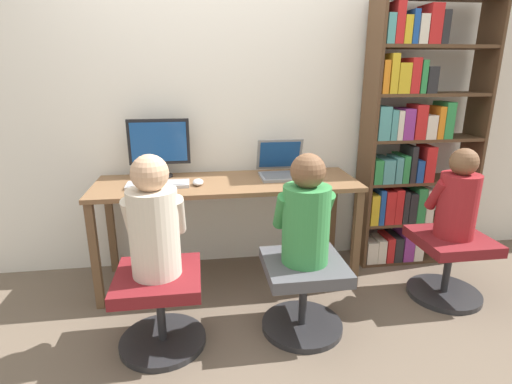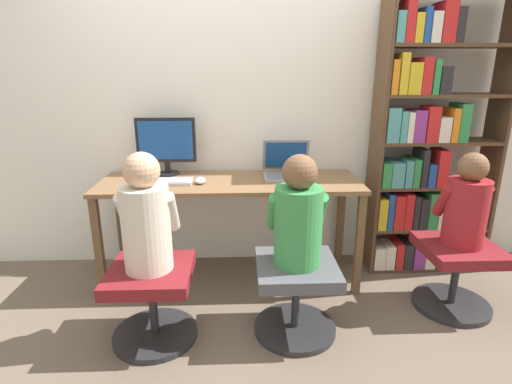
{
  "view_description": "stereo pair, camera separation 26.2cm",
  "coord_description": "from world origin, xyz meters",
  "px_view_note": "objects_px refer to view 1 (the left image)",
  "views": [
    {
      "loc": [
        -0.19,
        -2.38,
        1.5
      ],
      "look_at": [
        0.17,
        0.1,
        0.73
      ],
      "focal_mm": 28.0,
      "sensor_mm": 36.0,
      "label": 1
    },
    {
      "loc": [
        0.07,
        -2.41,
        1.5
      ],
      "look_at": [
        0.17,
        0.1,
        0.73
      ],
      "focal_mm": 28.0,
      "sensor_mm": 36.0,
      "label": 2
    }
  ],
  "objects_px": {
    "laptop": "(282,169)",
    "bookshelf": "(410,146)",
    "office_chair_side": "(449,261)",
    "office_chair_left": "(160,303)",
    "person_at_laptop": "(306,215)",
    "person_near_shelf": "(458,198)",
    "desktop_monitor": "(159,147)",
    "office_chair_right": "(303,289)",
    "person_at_monitor": "(154,222)",
    "keyboard": "(158,184)"
  },
  "relations": [
    {
      "from": "laptop",
      "to": "bookshelf",
      "type": "xyz_separation_m",
      "value": [
        0.99,
        0.02,
        0.13
      ]
    },
    {
      "from": "bookshelf",
      "to": "office_chair_side",
      "type": "bearing_deg",
      "value": -84.83
    },
    {
      "from": "office_chair_left",
      "to": "person_at_laptop",
      "type": "bearing_deg",
      "value": 2.13
    },
    {
      "from": "office_chair_side",
      "to": "person_near_shelf",
      "type": "bearing_deg",
      "value": 90.0
    },
    {
      "from": "desktop_monitor",
      "to": "office_chair_right",
      "type": "height_order",
      "value": "desktop_monitor"
    },
    {
      "from": "office_chair_right",
      "to": "person_at_monitor",
      "type": "distance_m",
      "value": 0.95
    },
    {
      "from": "desktop_monitor",
      "to": "bookshelf",
      "type": "distance_m",
      "value": 1.87
    },
    {
      "from": "desktop_monitor",
      "to": "person_near_shelf",
      "type": "relative_size",
      "value": 0.73
    },
    {
      "from": "person_at_monitor",
      "to": "office_chair_side",
      "type": "distance_m",
      "value": 1.96
    },
    {
      "from": "keyboard",
      "to": "bookshelf",
      "type": "xyz_separation_m",
      "value": [
        1.87,
        0.17,
        0.17
      ]
    },
    {
      "from": "office_chair_left",
      "to": "office_chair_side",
      "type": "bearing_deg",
      "value": 7.17
    },
    {
      "from": "person_at_laptop",
      "to": "person_near_shelf",
      "type": "distance_m",
      "value": 1.09
    },
    {
      "from": "keyboard",
      "to": "person_at_monitor",
      "type": "xyz_separation_m",
      "value": [
        0.03,
        -0.63,
        -0.03
      ]
    },
    {
      "from": "person_at_monitor",
      "to": "office_chair_side",
      "type": "bearing_deg",
      "value": 7.04
    },
    {
      "from": "keyboard",
      "to": "person_at_monitor",
      "type": "height_order",
      "value": "person_at_monitor"
    },
    {
      "from": "laptop",
      "to": "office_chair_right",
      "type": "bearing_deg",
      "value": -91.8
    },
    {
      "from": "laptop",
      "to": "person_at_laptop",
      "type": "height_order",
      "value": "person_at_laptop"
    },
    {
      "from": "laptop",
      "to": "office_chair_right",
      "type": "xyz_separation_m",
      "value": [
        -0.02,
        -0.76,
        -0.54
      ]
    },
    {
      "from": "person_near_shelf",
      "to": "office_chair_side",
      "type": "bearing_deg",
      "value": -90.0
    },
    {
      "from": "laptop",
      "to": "office_chair_right",
      "type": "height_order",
      "value": "laptop"
    },
    {
      "from": "keyboard",
      "to": "office_chair_right",
      "type": "distance_m",
      "value": 1.17
    },
    {
      "from": "office_chair_left",
      "to": "office_chair_side",
      "type": "xyz_separation_m",
      "value": [
        1.89,
        0.24,
        0.0
      ]
    },
    {
      "from": "bookshelf",
      "to": "keyboard",
      "type": "bearing_deg",
      "value": -174.82
    },
    {
      "from": "desktop_monitor",
      "to": "office_chair_side",
      "type": "distance_m",
      "value": 2.15
    },
    {
      "from": "keyboard",
      "to": "office_chair_right",
      "type": "relative_size",
      "value": 0.84
    },
    {
      "from": "person_at_laptop",
      "to": "person_near_shelf",
      "type": "bearing_deg",
      "value": 11.2
    },
    {
      "from": "office_chair_right",
      "to": "laptop",
      "type": "bearing_deg",
      "value": 88.2
    },
    {
      "from": "desktop_monitor",
      "to": "person_at_monitor",
      "type": "distance_m",
      "value": 0.91
    },
    {
      "from": "laptop",
      "to": "bookshelf",
      "type": "height_order",
      "value": "bookshelf"
    },
    {
      "from": "laptop",
      "to": "person_at_laptop",
      "type": "xyz_separation_m",
      "value": [
        -0.02,
        -0.75,
        -0.08
      ]
    },
    {
      "from": "keyboard",
      "to": "bookshelf",
      "type": "distance_m",
      "value": 1.89
    },
    {
      "from": "desktop_monitor",
      "to": "office_chair_right",
      "type": "relative_size",
      "value": 0.88
    },
    {
      "from": "person_at_monitor",
      "to": "person_at_laptop",
      "type": "xyz_separation_m",
      "value": [
        0.82,
        0.03,
        -0.01
      ]
    },
    {
      "from": "desktop_monitor",
      "to": "person_at_laptop",
      "type": "bearing_deg",
      "value": -44.86
    },
    {
      "from": "laptop",
      "to": "person_near_shelf",
      "type": "relative_size",
      "value": 0.58
    },
    {
      "from": "office_chair_left",
      "to": "keyboard",
      "type": "bearing_deg",
      "value": 92.73
    },
    {
      "from": "desktop_monitor",
      "to": "laptop",
      "type": "height_order",
      "value": "desktop_monitor"
    },
    {
      "from": "office_chair_left",
      "to": "person_near_shelf",
      "type": "height_order",
      "value": "person_near_shelf"
    },
    {
      "from": "keyboard",
      "to": "office_chair_left",
      "type": "xyz_separation_m",
      "value": [
        0.03,
        -0.64,
        -0.5
      ]
    },
    {
      "from": "office_chair_right",
      "to": "person_near_shelf",
      "type": "height_order",
      "value": "person_near_shelf"
    },
    {
      "from": "keyboard",
      "to": "person_near_shelf",
      "type": "xyz_separation_m",
      "value": [
        1.92,
        -0.4,
        -0.06
      ]
    },
    {
      "from": "bookshelf",
      "to": "office_chair_right",
      "type": "bearing_deg",
      "value": -142.42
    },
    {
      "from": "person_at_laptop",
      "to": "bookshelf",
      "type": "relative_size",
      "value": 0.32
    },
    {
      "from": "office_chair_right",
      "to": "office_chair_side",
      "type": "xyz_separation_m",
      "value": [
        1.07,
        0.21,
        0.0
      ]
    },
    {
      "from": "laptop",
      "to": "office_chair_left",
      "type": "distance_m",
      "value": 1.28
    },
    {
      "from": "person_at_monitor",
      "to": "person_near_shelf",
      "type": "distance_m",
      "value": 1.91
    },
    {
      "from": "bookshelf",
      "to": "office_chair_side",
      "type": "distance_m",
      "value": 0.89
    },
    {
      "from": "person_at_laptop",
      "to": "office_chair_side",
      "type": "relative_size",
      "value": 1.29
    },
    {
      "from": "office_chair_left",
      "to": "office_chair_side",
      "type": "distance_m",
      "value": 1.91
    },
    {
      "from": "desktop_monitor",
      "to": "person_near_shelf",
      "type": "distance_m",
      "value": 2.04
    }
  ]
}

